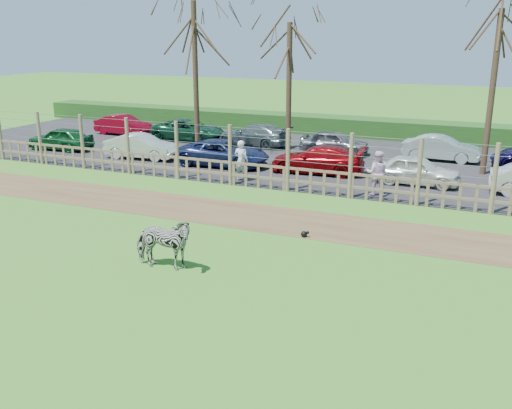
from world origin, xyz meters
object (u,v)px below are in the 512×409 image
at_px(visitor_b, 377,173).
at_px(car_10, 334,142).
at_px(visitor_a, 241,161).
at_px(car_0, 61,138).
at_px(car_1, 141,146).
at_px(car_2, 224,153).
at_px(car_3, 318,159).
at_px(tree_right, 497,53).
at_px(car_4, 416,170).
at_px(car_11, 441,148).
at_px(car_7, 123,125).
at_px(tree_mid, 289,59).
at_px(tree_left, 195,42).
at_px(zebra, 163,243).
at_px(car_8, 189,130).
at_px(car_9, 254,135).
at_px(crow, 304,234).

distance_m(visitor_b, car_10, 7.81).
bearing_deg(visitor_a, car_0, -7.09).
xyz_separation_m(car_1, car_2, (4.45, 0.17, 0.00)).
distance_m(car_2, car_3, 4.49).
bearing_deg(tree_right, car_1, -168.47).
bearing_deg(tree_right, car_4, -129.34).
bearing_deg(car_11, car_7, 92.16).
distance_m(tree_mid, car_4, 8.17).
relative_size(visitor_b, car_10, 0.49).
bearing_deg(car_4, visitor_b, 153.32).
bearing_deg(tree_left, car_11, 17.73).
bearing_deg(car_7, zebra, -138.34).
xyz_separation_m(car_1, car_8, (-0.32, 5.30, 0.00)).
height_order(visitor_b, car_3, visitor_b).
height_order(visitor_a, car_10, visitor_a).
height_order(visitor_a, car_0, visitor_a).
xyz_separation_m(visitor_b, car_0, (-17.30, 2.25, -0.26)).
bearing_deg(car_11, tree_mid, 112.80).
bearing_deg(car_9, tree_left, -17.85).
xyz_separation_m(tree_right, car_2, (-11.28, -3.04, -4.60)).
bearing_deg(tree_right, car_0, -171.73).
xyz_separation_m(car_4, car_7, (-18.12, 5.09, 0.00)).
height_order(car_3, car_4, same).
bearing_deg(car_0, tree_mid, 97.24).
relative_size(crow, car_11, 0.07).
bearing_deg(car_9, tree_mid, 55.03).
bearing_deg(car_8, car_10, -92.86).
distance_m(tree_mid, car_1, 8.40).
bearing_deg(car_4, car_0, 90.38).
xyz_separation_m(car_0, car_1, (5.20, -0.17, 0.00)).
bearing_deg(visitor_a, crow, 134.28).
relative_size(car_7, car_9, 0.88).
xyz_separation_m(visitor_a, car_2, (-1.96, 2.28, -0.26)).
relative_size(tree_left, car_1, 2.16).
bearing_deg(visitor_b, tree_mid, -46.81).
relative_size(tree_mid, car_4, 1.94).
bearing_deg(crow, car_10, 101.62).
xyz_separation_m(visitor_a, car_7, (-11.27, 7.38, -0.26)).
relative_size(zebra, car_2, 0.40).
relative_size(tree_right, car_11, 2.02).
xyz_separation_m(zebra, crow, (2.66, 3.80, -0.62)).
height_order(car_3, car_7, same).
bearing_deg(car_2, car_0, 87.67).
relative_size(tree_left, car_9, 1.90).
relative_size(zebra, car_0, 0.49).
bearing_deg(car_7, car_8, -86.64).
relative_size(car_4, car_10, 1.00).
relative_size(tree_right, car_7, 2.02).
distance_m(tree_mid, car_9, 5.73).
relative_size(visitor_a, car_8, 0.40).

